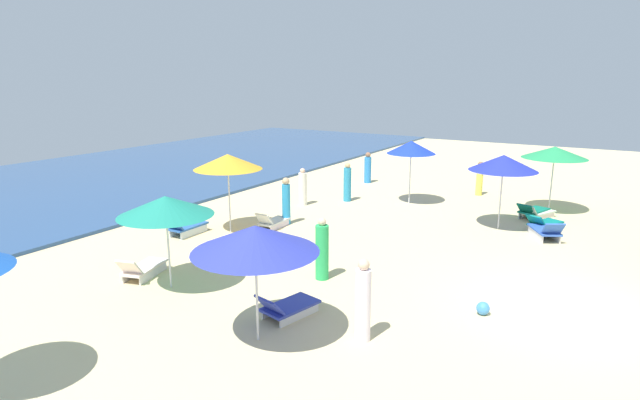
{
  "coord_description": "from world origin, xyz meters",
  "views": [
    {
      "loc": [
        -12.05,
        -0.79,
        5.14
      ],
      "look_at": [
        1.64,
        7.42,
        1.3
      ],
      "focal_mm": 29.03,
      "sensor_mm": 36.0,
      "label": 1
    }
  ],
  "objects_px": {
    "lounge_chair_6_1": "(546,231)",
    "beachgoer_5": "(322,251)",
    "beachgoer_3": "(347,183)",
    "beachgoer_1": "(303,188)",
    "lounge_chair_2_0": "(272,222)",
    "umbrella_4": "(165,206)",
    "umbrella_1": "(411,147)",
    "umbrella_3": "(255,239)",
    "umbrella_7": "(555,152)",
    "umbrella_2": "(228,162)",
    "beach_ball_0": "(483,308)",
    "beachgoer_2": "(480,179)",
    "lounge_chair_4_0": "(142,268)",
    "beachgoer_4": "(286,202)",
    "lounge_chair_3_0": "(287,307)",
    "umbrella_6": "(503,163)",
    "beachgoer_0": "(363,302)",
    "lounge_chair_6_0": "(544,224)",
    "lounge_chair_2_1": "(186,227)",
    "lounge_chair_7_0": "(537,213)",
    "beachgoer_6": "(368,169)"
  },
  "relations": [
    {
      "from": "lounge_chair_2_0",
      "to": "lounge_chair_6_0",
      "type": "distance_m",
      "value": 9.28
    },
    {
      "from": "lounge_chair_3_0",
      "to": "umbrella_7",
      "type": "relative_size",
      "value": 0.6
    },
    {
      "from": "lounge_chair_3_0",
      "to": "beachgoer_4",
      "type": "distance_m",
      "value": 7.36
    },
    {
      "from": "lounge_chair_4_0",
      "to": "beachgoer_4",
      "type": "bearing_deg",
      "value": -109.36
    },
    {
      "from": "lounge_chair_6_0",
      "to": "umbrella_7",
      "type": "xyz_separation_m",
      "value": [
        2.77,
        0.2,
        2.08
      ]
    },
    {
      "from": "umbrella_3",
      "to": "beachgoer_3",
      "type": "xyz_separation_m",
      "value": [
        11.35,
        4.03,
        -1.35
      ]
    },
    {
      "from": "umbrella_6",
      "to": "beach_ball_0",
      "type": "bearing_deg",
      "value": -170.21
    },
    {
      "from": "umbrella_3",
      "to": "beachgoer_0",
      "type": "relative_size",
      "value": 1.46
    },
    {
      "from": "umbrella_4",
      "to": "beachgoer_1",
      "type": "distance_m",
      "value": 9.1
    },
    {
      "from": "umbrella_1",
      "to": "beach_ball_0",
      "type": "distance_m",
      "value": 10.49
    },
    {
      "from": "beachgoer_2",
      "to": "beachgoer_3",
      "type": "distance_m",
      "value": 5.99
    },
    {
      "from": "umbrella_3",
      "to": "beachgoer_4",
      "type": "xyz_separation_m",
      "value": [
        7.18,
        4.26,
        -1.3
      ]
    },
    {
      "from": "lounge_chair_2_0",
      "to": "lounge_chair_3_0",
      "type": "relative_size",
      "value": 0.93
    },
    {
      "from": "umbrella_3",
      "to": "beachgoer_0",
      "type": "bearing_deg",
      "value": -58.9
    },
    {
      "from": "umbrella_2",
      "to": "umbrella_3",
      "type": "xyz_separation_m",
      "value": [
        -5.38,
        -5.31,
        -0.29
      ]
    },
    {
      "from": "umbrella_2",
      "to": "lounge_chair_2_0",
      "type": "distance_m",
      "value": 2.61
    },
    {
      "from": "beachgoer_1",
      "to": "beachgoer_2",
      "type": "distance_m",
      "value": 7.94
    },
    {
      "from": "umbrella_1",
      "to": "beachgoer_0",
      "type": "xyz_separation_m",
      "value": [
        -11.22,
        -3.42,
        -1.53
      ]
    },
    {
      "from": "umbrella_4",
      "to": "lounge_chair_6_1",
      "type": "distance_m",
      "value": 11.81
    },
    {
      "from": "umbrella_7",
      "to": "beachgoer_1",
      "type": "relative_size",
      "value": 1.67
    },
    {
      "from": "umbrella_3",
      "to": "beachgoer_6",
      "type": "distance_m",
      "value": 16.11
    },
    {
      "from": "umbrella_7",
      "to": "beach_ball_0",
      "type": "xyz_separation_m",
      "value": [
        -10.33,
        -0.04,
        -2.17
      ]
    },
    {
      "from": "umbrella_3",
      "to": "lounge_chair_7_0",
      "type": "xyz_separation_m",
      "value": [
        12.55,
        -3.28,
        -1.9
      ]
    },
    {
      "from": "umbrella_4",
      "to": "beachgoer_4",
      "type": "xyz_separation_m",
      "value": [
        6.18,
        0.76,
        -1.28
      ]
    },
    {
      "from": "lounge_chair_3_0",
      "to": "lounge_chair_6_0",
      "type": "distance_m",
      "value": 10.6
    },
    {
      "from": "lounge_chair_3_0",
      "to": "lounge_chair_4_0",
      "type": "bearing_deg",
      "value": 13.9
    },
    {
      "from": "lounge_chair_7_0",
      "to": "beachgoer_0",
      "type": "xyz_separation_m",
      "value": [
        -11.47,
        1.49,
        0.59
      ]
    },
    {
      "from": "lounge_chair_2_0",
      "to": "umbrella_4",
      "type": "height_order",
      "value": "umbrella_4"
    },
    {
      "from": "lounge_chair_2_1",
      "to": "umbrella_7",
      "type": "relative_size",
      "value": 0.58
    },
    {
      "from": "umbrella_1",
      "to": "umbrella_3",
      "type": "xyz_separation_m",
      "value": [
        -12.3,
        -1.63,
        -0.21
      ]
    },
    {
      "from": "lounge_chair_4_0",
      "to": "umbrella_7",
      "type": "distance_m",
      "value": 15.25
    },
    {
      "from": "umbrella_7",
      "to": "beachgoer_5",
      "type": "xyz_separation_m",
      "value": [
        -10.38,
        4.07,
        -1.56
      ]
    },
    {
      "from": "beachgoer_5",
      "to": "beach_ball_0",
      "type": "relative_size",
      "value": 5.54
    },
    {
      "from": "umbrella_6",
      "to": "beach_ball_0",
      "type": "xyz_separation_m",
      "value": [
        -6.98,
        -1.2,
        -2.15
      ]
    },
    {
      "from": "lounge_chair_6_1",
      "to": "beachgoer_5",
      "type": "bearing_deg",
      "value": 26.12
    },
    {
      "from": "lounge_chair_2_1",
      "to": "lounge_chair_7_0",
      "type": "relative_size",
      "value": 0.93
    },
    {
      "from": "lounge_chair_4_0",
      "to": "lounge_chair_2_0",
      "type": "bearing_deg",
      "value": -108.63
    },
    {
      "from": "lounge_chair_7_0",
      "to": "umbrella_4",
      "type": "bearing_deg",
      "value": 84.27
    },
    {
      "from": "beachgoer_5",
      "to": "lounge_chair_2_1",
      "type": "bearing_deg",
      "value": 99.81
    },
    {
      "from": "beach_ball_0",
      "to": "beachgoer_0",
      "type": "bearing_deg",
      "value": 143.15
    },
    {
      "from": "umbrella_2",
      "to": "beach_ball_0",
      "type": "bearing_deg",
      "value": -102.24
    },
    {
      "from": "beachgoer_2",
      "to": "beachgoer_3",
      "type": "relative_size",
      "value": 0.92
    },
    {
      "from": "lounge_chair_2_1",
      "to": "beachgoer_0",
      "type": "height_order",
      "value": "beachgoer_0"
    },
    {
      "from": "umbrella_6",
      "to": "beachgoer_0",
      "type": "height_order",
      "value": "umbrella_6"
    },
    {
      "from": "beachgoer_3",
      "to": "beachgoer_1",
      "type": "bearing_deg",
      "value": -166.85
    },
    {
      "from": "beachgoer_0",
      "to": "umbrella_6",
      "type": "bearing_deg",
      "value": -160.71
    },
    {
      "from": "umbrella_1",
      "to": "lounge_chair_2_0",
      "type": "height_order",
      "value": "umbrella_1"
    },
    {
      "from": "beachgoer_5",
      "to": "beachgoer_6",
      "type": "xyz_separation_m",
      "value": [
        11.85,
        4.43,
        -0.05
      ]
    },
    {
      "from": "umbrella_1",
      "to": "umbrella_6",
      "type": "height_order",
      "value": "umbrella_1"
    },
    {
      "from": "umbrella_7",
      "to": "beachgoer_3",
      "type": "xyz_separation_m",
      "value": [
        -2.44,
        7.56,
        -1.56
      ]
    }
  ]
}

